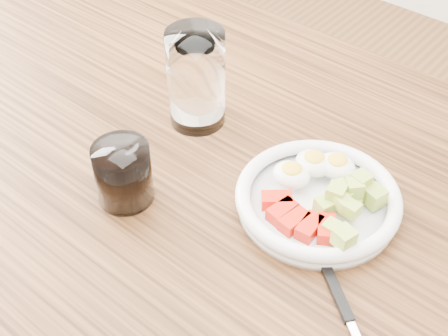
# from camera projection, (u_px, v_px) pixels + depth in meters

# --- Properties ---
(dining_table) EXTENTS (1.50, 0.90, 0.77)m
(dining_table) POSITION_uv_depth(u_px,v_px,m) (225.00, 236.00, 0.95)
(dining_table) COLOR brown
(dining_table) RESTS_ON ground
(bowl) EXTENTS (0.23, 0.23, 0.06)m
(bowl) POSITION_uv_depth(u_px,v_px,m) (319.00, 197.00, 0.85)
(bowl) COLOR white
(bowl) RESTS_ON dining_table
(fork) EXTENTS (0.16, 0.13, 0.01)m
(fork) POSITION_uv_depth(u_px,v_px,m) (343.00, 308.00, 0.74)
(fork) COLOR black
(fork) RESTS_ON dining_table
(water_glass) EXTENTS (0.09, 0.09, 0.16)m
(water_glass) POSITION_uv_depth(u_px,v_px,m) (196.00, 79.00, 0.95)
(water_glass) COLOR white
(water_glass) RESTS_ON dining_table
(coffee_glass) EXTENTS (0.08, 0.08, 0.09)m
(coffee_glass) POSITION_uv_depth(u_px,v_px,m) (123.00, 174.00, 0.85)
(coffee_glass) COLOR white
(coffee_glass) RESTS_ON dining_table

